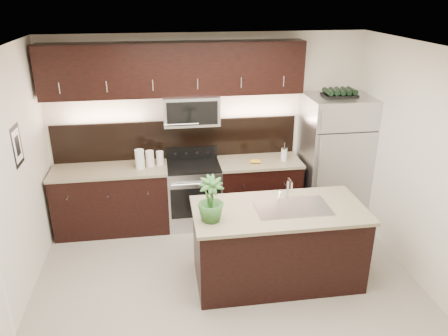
% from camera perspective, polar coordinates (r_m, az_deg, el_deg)
% --- Properties ---
extents(ground, '(4.50, 4.50, 0.00)m').
position_cam_1_polar(ground, '(5.22, 0.71, -15.97)').
color(ground, gray).
rests_on(ground, ground).
extents(room_walls, '(4.52, 4.02, 2.71)m').
position_cam_1_polar(room_walls, '(4.32, -0.55, 1.44)').
color(room_walls, beige).
rests_on(room_walls, ground).
extents(counter_run, '(3.51, 0.65, 0.94)m').
position_cam_1_polar(counter_run, '(6.37, -5.77, -3.50)').
color(counter_run, black).
rests_on(counter_run, ground).
extents(upper_fixtures, '(3.49, 0.40, 1.66)m').
position_cam_1_polar(upper_fixtures, '(5.98, -6.22, 11.68)').
color(upper_fixtures, black).
rests_on(upper_fixtures, counter_run).
extents(island, '(1.96, 0.96, 0.94)m').
position_cam_1_polar(island, '(5.22, 7.00, -9.83)').
color(island, black).
rests_on(island, ground).
extents(sink_faucet, '(0.84, 0.50, 0.28)m').
position_cam_1_polar(sink_faucet, '(5.03, 8.88, -4.93)').
color(sink_faucet, silver).
rests_on(sink_faucet, island).
extents(refrigerator, '(0.90, 0.81, 1.86)m').
position_cam_1_polar(refrigerator, '(6.60, 14.04, 1.22)').
color(refrigerator, '#B2B2B7').
rests_on(refrigerator, ground).
extents(wine_rack, '(0.46, 0.28, 0.11)m').
position_cam_1_polar(wine_rack, '(6.32, 14.88, 9.51)').
color(wine_rack, black).
rests_on(wine_rack, refrigerator).
extents(plant, '(0.33, 0.33, 0.50)m').
position_cam_1_polar(plant, '(4.60, -1.74, -4.12)').
color(plant, '#285522').
rests_on(plant, island).
extents(canisters, '(0.39, 0.22, 0.27)m').
position_cam_1_polar(canisters, '(6.12, -9.96, 1.20)').
color(canisters, silver).
rests_on(canisters, counter_run).
extents(french_press, '(0.09, 0.09, 0.26)m').
position_cam_1_polar(french_press, '(6.33, 7.85, 1.83)').
color(french_press, silver).
rests_on(french_press, counter_run).
extents(bananas, '(0.19, 0.16, 0.05)m').
position_cam_1_polar(bananas, '(6.21, 3.72, 0.91)').
color(bananas, gold).
rests_on(bananas, counter_run).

